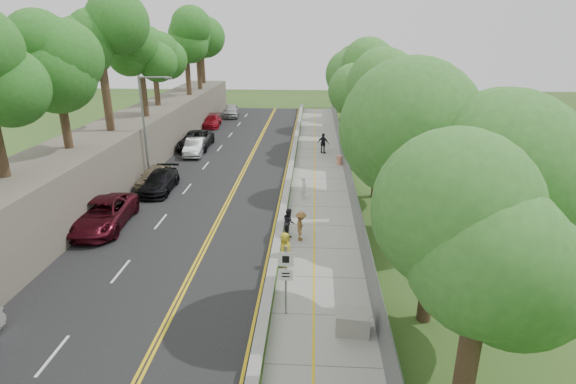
# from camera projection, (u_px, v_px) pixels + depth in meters

# --- Properties ---
(ground) EXTENTS (140.00, 140.00, 0.00)m
(ground) POSITION_uv_depth(u_px,v_px,m) (268.00, 276.00, 21.45)
(ground) COLOR #33511E
(ground) RESTS_ON ground
(road) EXTENTS (11.20, 66.00, 0.04)m
(road) POSITION_uv_depth(u_px,v_px,m) (219.00, 177.00, 35.81)
(road) COLOR black
(road) RESTS_ON ground
(sidewalk) EXTENTS (4.20, 66.00, 0.05)m
(sidewalk) POSITION_uv_depth(u_px,v_px,m) (319.00, 179.00, 35.37)
(sidewalk) COLOR gray
(sidewalk) RESTS_ON ground
(jersey_barrier) EXTENTS (0.42, 66.00, 0.60)m
(jersey_barrier) POSITION_uv_depth(u_px,v_px,m) (290.00, 175.00, 35.40)
(jersey_barrier) COLOR #5DCA13
(jersey_barrier) RESTS_ON ground
(rock_embankment) EXTENTS (5.00, 66.00, 4.00)m
(rock_embankment) POSITION_uv_depth(u_px,v_px,m) (117.00, 151.00, 35.57)
(rock_embankment) COLOR #595147
(rock_embankment) RESTS_ON ground
(chainlink_fence) EXTENTS (0.04, 66.00, 2.00)m
(chainlink_fence) POSITION_uv_depth(u_px,v_px,m) (346.00, 167.00, 34.93)
(chainlink_fence) COLOR slate
(chainlink_fence) RESTS_ON ground
(trees_embankment) EXTENTS (6.40, 66.00, 13.00)m
(trees_embankment) POSITION_uv_depth(u_px,v_px,m) (109.00, 38.00, 32.64)
(trees_embankment) COLOR #307B25
(trees_embankment) RESTS_ON rock_embankment
(trees_fenceside) EXTENTS (7.00, 66.00, 14.00)m
(trees_fenceside) POSITION_uv_depth(u_px,v_px,m) (382.00, 89.00, 32.75)
(trees_fenceside) COLOR #428832
(trees_fenceside) RESTS_ON ground
(streetlight) EXTENTS (2.52, 0.22, 8.00)m
(streetlight) POSITION_uv_depth(u_px,v_px,m) (147.00, 121.00, 33.56)
(streetlight) COLOR gray
(streetlight) RESTS_ON ground
(signpost) EXTENTS (0.62, 0.09, 3.10)m
(signpost) POSITION_uv_depth(u_px,v_px,m) (286.00, 273.00, 17.89)
(signpost) COLOR gray
(signpost) RESTS_ON sidewalk
(construction_barrel) EXTENTS (0.49, 0.49, 0.81)m
(construction_barrel) POSITION_uv_depth(u_px,v_px,m) (339.00, 160.00, 38.80)
(construction_barrel) COLOR #CF3B00
(construction_barrel) RESTS_ON sidewalk
(concrete_block) EXTENTS (1.38, 1.09, 0.86)m
(concrete_block) POSITION_uv_depth(u_px,v_px,m) (353.00, 322.00, 17.33)
(concrete_block) COLOR gray
(concrete_block) RESTS_ON sidewalk
(car_2) EXTENTS (3.18, 6.16, 1.66)m
(car_2) POSITION_uv_depth(u_px,v_px,m) (103.00, 214.00, 26.43)
(car_2) COLOR #4E0F1B
(car_2) RESTS_ON road
(car_3) EXTENTS (2.14, 4.95, 1.42)m
(car_3) POSITION_uv_depth(u_px,v_px,m) (160.00, 182.00, 32.42)
(car_3) COLOR black
(car_3) RESTS_ON road
(car_4) EXTENTS (2.06, 4.37, 1.44)m
(car_4) POSITION_uv_depth(u_px,v_px,m) (155.00, 176.00, 33.67)
(car_4) COLOR tan
(car_4) RESTS_ON road
(car_5) EXTENTS (1.99, 4.70, 1.51)m
(car_5) POSITION_uv_depth(u_px,v_px,m) (195.00, 147.00, 41.88)
(car_5) COLOR #ACB0B4
(car_5) RESTS_ON road
(car_6) EXTENTS (2.92, 6.01, 1.65)m
(car_6) POSITION_uv_depth(u_px,v_px,m) (196.00, 140.00, 44.09)
(car_6) COLOR black
(car_6) RESTS_ON road
(car_7) EXTENTS (2.24, 4.74, 1.34)m
(car_7) POSITION_uv_depth(u_px,v_px,m) (212.00, 121.00, 53.91)
(car_7) COLOR maroon
(car_7) RESTS_ON road
(car_8) EXTENTS (2.38, 4.96, 1.64)m
(car_8) POSITION_uv_depth(u_px,v_px,m) (231.00, 111.00, 59.91)
(car_8) COLOR #B3B3B8
(car_8) RESTS_ON road
(painter_0) EXTENTS (0.86, 1.02, 1.78)m
(painter_0) POSITION_uv_depth(u_px,v_px,m) (285.00, 249.00, 22.02)
(painter_0) COLOR gold
(painter_0) RESTS_ON sidewalk
(painter_1) EXTENTS (0.49, 0.64, 1.58)m
(painter_1) POSITION_uv_depth(u_px,v_px,m) (304.00, 188.00, 30.88)
(painter_1) COLOR white
(painter_1) RESTS_ON sidewalk
(painter_2) EXTENTS (0.80, 0.92, 1.61)m
(painter_2) POSITION_uv_depth(u_px,v_px,m) (289.00, 222.00, 25.38)
(painter_2) COLOR black
(painter_2) RESTS_ON sidewalk
(painter_3) EXTENTS (0.66, 1.11, 1.69)m
(painter_3) POSITION_uv_depth(u_px,v_px,m) (301.00, 226.00, 24.77)
(painter_3) COLOR brown
(painter_3) RESTS_ON sidewalk
(person_far) EXTENTS (1.22, 0.90, 1.92)m
(person_far) POSITION_uv_depth(u_px,v_px,m) (323.00, 143.00, 42.17)
(person_far) COLOR black
(person_far) RESTS_ON sidewalk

